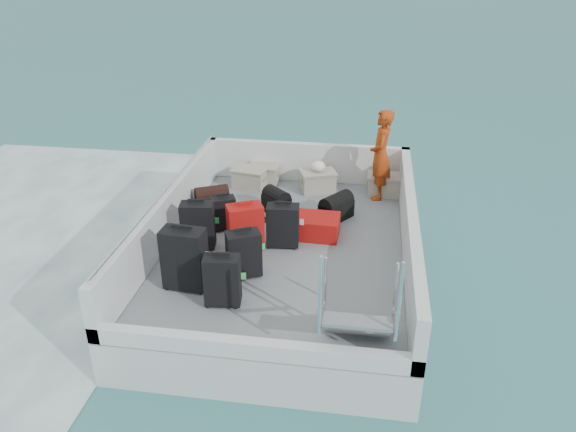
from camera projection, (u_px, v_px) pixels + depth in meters
The scene contains 22 objects.
ground at pixel (286, 281), 8.37m from camera, with size 160.00×160.00×0.00m, color #1B5C5E.
ferry_hull at pixel (286, 263), 8.24m from camera, with size 3.60×5.00×0.60m, color silver.
deck at pixel (286, 245), 8.10m from camera, with size 3.30×4.70×0.02m, color gray.
deck_fittings at pixel (307, 234), 7.60m from camera, with size 3.60×5.00×0.90m.
suitcase_0 at pixel (185, 259), 6.93m from camera, with size 0.53×0.30×0.81m, color black.
suitcase_1 at pixel (198, 226), 7.88m from camera, with size 0.46×0.26×0.68m, color black.
suitcase_2 at pixel (224, 213), 8.41m from camera, with size 0.36×0.21×0.52m, color black.
suitcase_3 at pixel (223, 281), 6.64m from camera, with size 0.42×0.25×0.65m, color black.
suitcase_4 at pixel (244, 255), 7.21m from camera, with size 0.43×0.25×0.64m, color black.
suitcase_5 at pixel (245, 228), 7.84m from camera, with size 0.49×0.29×0.67m, color #AB130D.
suitcase_7 at pixel (283, 226), 7.92m from camera, with size 0.45×0.26×0.63m, color black.
suitcase_8 at pixel (312, 226), 8.28m from camera, with size 0.51×0.78×0.31m, color #AB130D.
duffel_0 at pixel (212, 201), 9.04m from camera, with size 0.52×0.30×0.32m, color black, non-canonical shape.
duffel_1 at pixel (276, 203), 8.97m from camera, with size 0.43×0.30×0.32m, color black, non-canonical shape.
duffel_2 at pixel (336, 209), 8.77m from camera, with size 0.54×0.30×0.32m, color black, non-canonical shape.
crate_0 at pixel (250, 179), 9.86m from camera, with size 0.55×0.38×0.33m, color #A6A090.
crate_1 at pixel (264, 175), 10.06m from camera, with size 0.51×0.35×0.31m, color #A6A090.
crate_2 at pixel (318, 182), 9.73m from camera, with size 0.56×0.39×0.34m, color #A6A090.
crate_3 at pixel (384, 186), 9.59m from camera, with size 0.54×0.38×0.33m, color #A6A090.
yellow_bag at pixel (387, 185), 9.77m from camera, with size 0.28×0.26×0.22m, color yellow.
white_bag at pixel (318, 168), 9.61m from camera, with size 0.24×0.24×0.18m, color white.
passenger at pixel (381, 155), 9.23m from camera, with size 0.56×0.36×1.52m, color #E64D15.
Camera 1 is at (1.09, -6.98, 4.60)m, focal length 35.00 mm.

